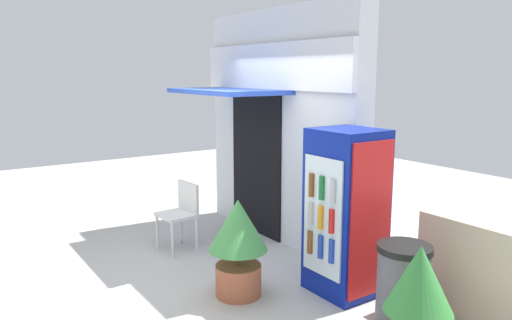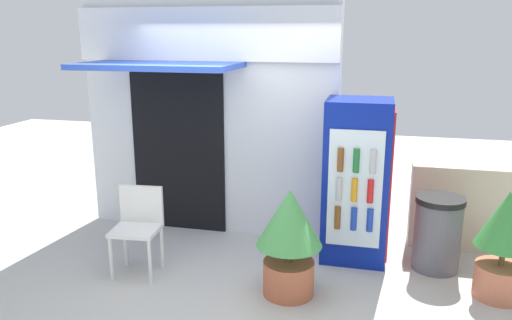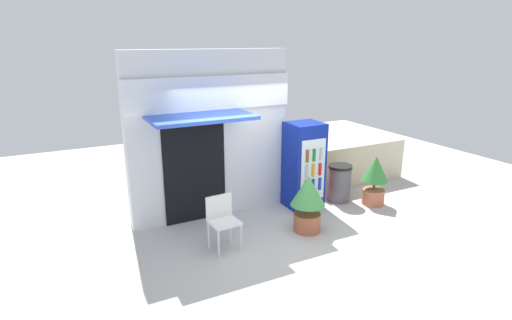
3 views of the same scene
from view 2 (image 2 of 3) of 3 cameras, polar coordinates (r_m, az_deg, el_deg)
name	(u,v)px [view 2 (image 2 of 3)]	position (r m, az deg, el deg)	size (l,w,h in m)	color
ground	(212,286)	(5.09, -4.97, -13.98)	(16.00, 16.00, 0.00)	beige
storefront_building	(208,100)	(6.12, -5.46, 6.70)	(3.08, 1.26, 3.13)	silver
drink_cooler	(357,181)	(5.48, 11.31, -2.32)	(0.69, 0.68, 1.74)	navy
plastic_chair	(138,222)	(5.31, -13.11, -6.83)	(0.49, 0.45, 0.88)	silver
potted_plant_near_shop	(289,234)	(4.71, 3.77, -8.37)	(0.61, 0.61, 1.03)	#AD5B3D
potted_plant_curbside	(504,239)	(5.17, 26.19, -7.95)	(0.52, 0.52, 1.03)	#BC6B4C
trash_bin	(437,233)	(5.58, 19.75, -7.75)	(0.49, 0.49, 0.78)	#595960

